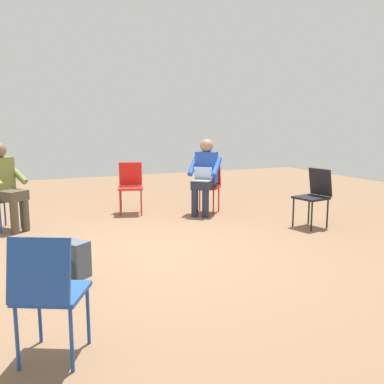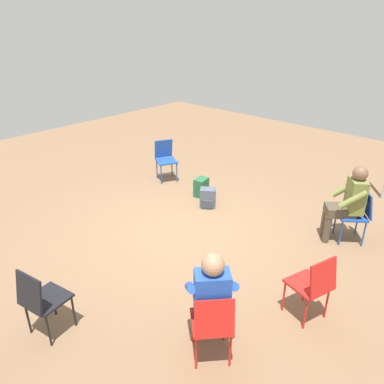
# 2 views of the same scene
# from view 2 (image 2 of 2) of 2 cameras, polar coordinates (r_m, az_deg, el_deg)

# --- Properties ---
(ground_plane) EXTENTS (14.65, 14.65, 0.00)m
(ground_plane) POSITION_cam_2_polar(r_m,az_deg,el_deg) (6.11, -0.87, -6.30)
(ground_plane) COLOR brown
(chair_south) EXTENTS (0.46, 0.50, 0.85)m
(chair_south) POSITION_cam_2_polar(r_m,az_deg,el_deg) (4.41, -22.02, -14.78)
(chair_south) COLOR black
(chair_south) RESTS_ON ground
(chair_east) EXTENTS (0.53, 0.50, 0.85)m
(chair_east) POSITION_cam_2_polar(r_m,az_deg,el_deg) (4.50, 17.98, -13.12)
(chair_east) COLOR red
(chair_east) RESTS_ON ground
(chair_northeast) EXTENTS (0.58, 0.57, 0.85)m
(chair_northeast) POSITION_cam_2_polar(r_m,az_deg,el_deg) (6.23, 23.88, -2.81)
(chair_northeast) COLOR #1E4799
(chair_northeast) RESTS_ON ground
(chair_northwest) EXTENTS (0.57, 0.55, 0.85)m
(chair_northwest) POSITION_cam_2_polar(r_m,az_deg,el_deg) (7.95, -4.09, 5.31)
(chair_northwest) COLOR #1E4799
(chair_northwest) RESTS_ON ground
(chair_southeast) EXTENTS (0.59, 0.58, 0.85)m
(chair_southeast) POSITION_cam_2_polar(r_m,az_deg,el_deg) (3.86, 3.14, -19.25)
(chair_southeast) COLOR red
(chair_southeast) RESTS_ON ground
(person_with_laptop) EXTENTS (0.64, 0.63, 1.24)m
(person_with_laptop) POSITION_cam_2_polar(r_m,az_deg,el_deg) (3.85, 2.85, -15.40)
(person_with_laptop) COLOR #23283D
(person_with_laptop) RESTS_ON ground
(person_in_olive) EXTENTS (0.63, 0.63, 1.24)m
(person_in_olive) POSITION_cam_2_polar(r_m,az_deg,el_deg) (6.09, 22.72, -1.13)
(person_in_olive) COLOR #4C4233
(person_in_olive) RESTS_ON ground
(backpack_near_laptop_user) EXTENTS (0.34, 0.33, 0.36)m
(backpack_near_laptop_user) POSITION_cam_2_polar(r_m,az_deg,el_deg) (6.87, 2.42, -1.05)
(backpack_near_laptop_user) COLOR #475160
(backpack_near_laptop_user) RESTS_ON ground
(backpack_by_empty_chair) EXTENTS (0.28, 0.31, 0.36)m
(backpack_by_empty_chair) POSITION_cam_2_polar(r_m,az_deg,el_deg) (7.28, 1.41, 0.58)
(backpack_by_empty_chair) COLOR #235B38
(backpack_by_empty_chair) RESTS_ON ground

